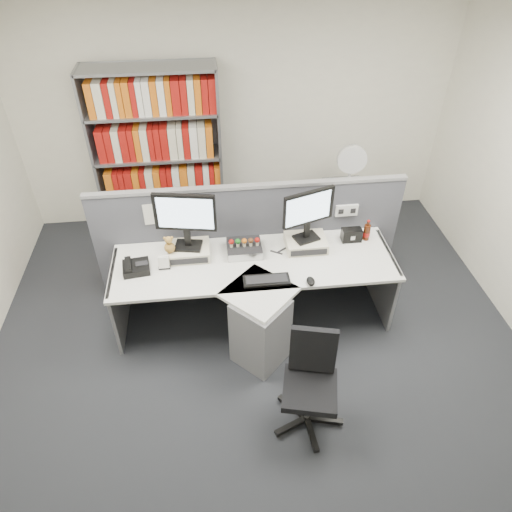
{
  "coord_description": "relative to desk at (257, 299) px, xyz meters",
  "views": [
    {
      "loc": [
        -0.36,
        -2.5,
        3.49
      ],
      "look_at": [
        0.0,
        0.65,
        0.92
      ],
      "focal_mm": 33.2,
      "sensor_mm": 36.0,
      "label": 1
    }
  ],
  "objects": [
    {
      "name": "ground",
      "position": [
        0.0,
        -0.6,
        -0.46
      ],
      "size": [
        5.5,
        5.5,
        0.0
      ],
      "primitive_type": "plane",
      "color": "#2B2E33",
      "rests_on": "ground"
    },
    {
      "name": "room_shell",
      "position": [
        0.0,
        -0.6,
        1.33
      ],
      "size": [
        5.04,
        5.54,
        2.72
      ],
      "color": "white",
      "rests_on": "ground"
    },
    {
      "name": "partition",
      "position": [
        0.0,
        0.65,
        0.19
      ],
      "size": [
        3.0,
        0.08,
        1.27
      ],
      "color": "#4F5059",
      "rests_on": "ground"
    },
    {
      "name": "desk",
      "position": [
        0.0,
        0.0,
        0.0
      ],
      "size": [
        2.6,
        1.2,
        0.72
      ],
      "color": "white",
      "rests_on": "ground"
    },
    {
      "name": "monitor_riser_left",
      "position": [
        -0.59,
        0.38,
        0.31
      ],
      "size": [
        0.38,
        0.31,
        0.1
      ],
      "color": "beige",
      "rests_on": "desk"
    },
    {
      "name": "monitor_riser_right",
      "position": [
        0.51,
        0.38,
        0.31
      ],
      "size": [
        0.38,
        0.31,
        0.1
      ],
      "color": "beige",
      "rests_on": "desk"
    },
    {
      "name": "monitor_left",
      "position": [
        -0.59,
        0.38,
        0.7
      ],
      "size": [
        0.54,
        0.22,
        0.56
      ],
      "color": "black",
      "rests_on": "monitor_riser_left"
    },
    {
      "name": "monitor_right",
      "position": [
        0.51,
        0.38,
        0.67
      ],
      "size": [
        0.49,
        0.22,
        0.51
      ],
      "color": "black",
      "rests_on": "monitor_riser_right"
    },
    {
      "name": "desktop_pc",
      "position": [
        -0.07,
        0.37,
        0.31
      ],
      "size": [
        0.32,
        0.29,
        0.08
      ],
      "color": "black",
      "rests_on": "desk"
    },
    {
      "name": "figurines",
      "position": [
        -0.07,
        0.36,
        0.4
      ],
      "size": [
        0.29,
        0.05,
        0.09
      ],
      "color": "beige",
      "rests_on": "desktop_pc"
    },
    {
      "name": "keyboard",
      "position": [
        0.08,
        -0.06,
        0.28
      ],
      "size": [
        0.41,
        0.16,
        0.03
      ],
      "color": "black",
      "rests_on": "desk"
    },
    {
      "name": "mouse",
      "position": [
        0.46,
        -0.13,
        0.29
      ],
      "size": [
        0.07,
        0.12,
        0.04
      ],
      "primitive_type": "ellipsoid",
      "color": "black",
      "rests_on": "desk"
    },
    {
      "name": "desk_phone",
      "position": [
        -1.06,
        0.22,
        0.3
      ],
      "size": [
        0.26,
        0.24,
        0.1
      ],
      "color": "black",
      "rests_on": "desk"
    },
    {
      "name": "desk_calendar",
      "position": [
        -0.81,
        0.23,
        0.32
      ],
      "size": [
        0.11,
        0.08,
        0.13
      ],
      "color": "black",
      "rests_on": "desk"
    },
    {
      "name": "plush_toy",
      "position": [
        -0.75,
        0.33,
        0.44
      ],
      "size": [
        0.1,
        0.1,
        0.17
      ],
      "color": "#A57B37",
      "rests_on": "monitor_riser_left"
    },
    {
      "name": "speaker",
      "position": [
        0.97,
        0.44,
        0.33
      ],
      "size": [
        0.19,
        0.11,
        0.13
      ],
      "primitive_type": "cube",
      "color": "black",
      "rests_on": "desk"
    },
    {
      "name": "cola_bottle",
      "position": [
        1.12,
        0.44,
        0.35
      ],
      "size": [
        0.07,
        0.07,
        0.22
      ],
      "color": "#3F190A",
      "rests_on": "desk"
    },
    {
      "name": "shelving_unit",
      "position": [
        -0.9,
        1.85,
        0.52
      ],
      "size": [
        1.41,
        0.4,
        2.0
      ],
      "color": "gray",
      "rests_on": "ground"
    },
    {
      "name": "filing_cabinet",
      "position": [
        1.2,
        1.4,
        -0.11
      ],
      "size": [
        0.45,
        0.61,
        0.7
      ],
      "color": "gray",
      "rests_on": "ground"
    },
    {
      "name": "desk_fan",
      "position": [
        1.2,
        1.4,
        0.58
      ],
      "size": [
        0.32,
        0.19,
        0.54
      ],
      "color": "white",
      "rests_on": "filing_cabinet"
    },
    {
      "name": "office_chair",
      "position": [
        0.31,
        -0.93,
        0.01
      ],
      "size": [
        0.57,
        0.57,
        0.86
      ],
      "color": "silver",
      "rests_on": "ground"
    }
  ]
}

